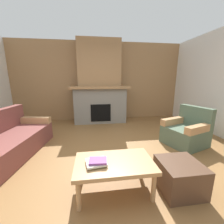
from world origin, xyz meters
TOP-DOWN VIEW (x-y plane):
  - ground at (0.00, 0.00)m, footprint 9.00×9.00m
  - wall_back_wood_panel at (0.00, 3.00)m, footprint 6.00×0.12m
  - fireplace at (0.00, 2.62)m, footprint 1.90×0.82m
  - couch at (-1.90, 0.51)m, footprint 1.12×1.91m
  - armchair at (1.82, 0.49)m, footprint 0.97×0.97m
  - coffee_table at (-0.01, -0.68)m, footprint 1.00×0.60m
  - ottoman at (0.85, -0.78)m, footprint 0.52×0.52m
  - book_stack_near_edge at (-0.23, -0.72)m, footprint 0.27×0.25m

SIDE VIEW (x-z plane):
  - ground at x=0.00m, z-range 0.00..0.00m
  - ottoman at x=0.85m, z-range 0.00..0.40m
  - couch at x=-1.90m, z-range -0.14..0.71m
  - armchair at x=1.82m, z-range -0.13..0.72m
  - coffee_table at x=-0.01m, z-range 0.16..0.59m
  - book_stack_near_edge at x=-0.23m, z-range 0.43..0.50m
  - fireplace at x=0.00m, z-range -0.19..2.51m
  - wall_back_wood_panel at x=0.00m, z-range 0.00..2.70m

